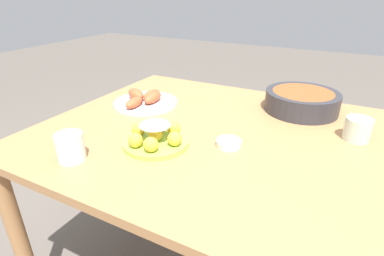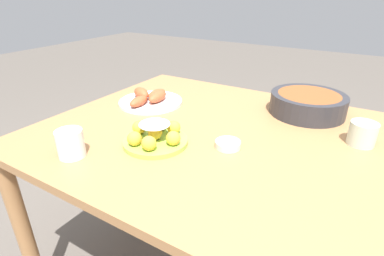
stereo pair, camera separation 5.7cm
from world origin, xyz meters
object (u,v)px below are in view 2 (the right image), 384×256
object	(u,v)px
cake_plate	(155,136)
cup_near	(71,144)
sauce_bowl	(228,144)
cup_far	(362,134)
serving_bowl	(308,103)
seafood_platter	(150,99)
dining_table	(225,155)

from	to	relation	value
cake_plate	cup_near	bearing A→B (deg)	-130.63
sauce_bowl	cup_far	xyz separation A→B (m)	(0.37, 0.25, 0.03)
serving_bowl	sauce_bowl	bearing A→B (deg)	-109.90
cake_plate	sauce_bowl	size ratio (longest dim) A/B	2.61
seafood_platter	cup_far	xyz separation A→B (m)	(0.85, 0.06, 0.02)
serving_bowl	seafood_platter	size ratio (longest dim) A/B	1.06
serving_bowl	cup_near	bearing A→B (deg)	-126.77
seafood_platter	cup_near	distance (m)	0.50
cake_plate	seafood_platter	xyz separation A→B (m)	(-0.26, 0.29, -0.01)
dining_table	seafood_platter	size ratio (longest dim) A/B	4.73
serving_bowl	cup_near	size ratio (longest dim) A/B	3.45
cup_near	cup_far	distance (m)	0.94
cake_plate	cup_far	size ratio (longest dim) A/B	2.53
cake_plate	cup_near	xyz separation A→B (m)	(-0.17, -0.20, 0.02)
sauce_bowl	dining_table	bearing A→B (deg)	118.20
dining_table	cup_far	bearing A→B (deg)	20.94
cake_plate	serving_bowl	bearing A→B (deg)	54.78
serving_bowl	cup_far	bearing A→B (deg)	-40.52
sauce_bowl	cake_plate	bearing A→B (deg)	-155.29
dining_table	sauce_bowl	bearing A→B (deg)	-61.80
cup_near	serving_bowl	bearing A→B (deg)	53.23
cake_plate	sauce_bowl	world-z (taller)	cake_plate
seafood_platter	cup_near	xyz separation A→B (m)	(0.08, -0.49, 0.02)
sauce_bowl	cup_far	size ratio (longest dim) A/B	0.97
sauce_bowl	cup_near	distance (m)	0.50
dining_table	seafood_platter	bearing A→B (deg)	166.72
cake_plate	seafood_platter	world-z (taller)	cake_plate
dining_table	cake_plate	distance (m)	0.28
dining_table	sauce_bowl	world-z (taller)	sauce_bowl
serving_bowl	sauce_bowl	distance (m)	0.46
cup_near	cup_far	xyz separation A→B (m)	(0.77, 0.55, -0.00)
sauce_bowl	seafood_platter	distance (m)	0.51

